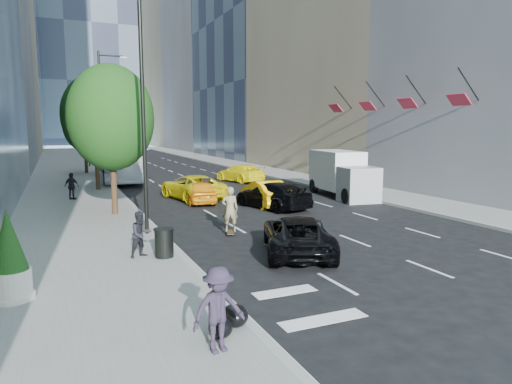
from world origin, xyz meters
name	(u,v)px	position (x,y,z in m)	size (l,w,h in m)	color
ground	(333,243)	(0.00, 0.00, 0.00)	(160.00, 160.00, 0.00)	black
sidewalk_left	(67,176)	(-9.00, 30.00, 0.07)	(6.00, 120.00, 0.15)	slate
sidewalk_right	(258,169)	(10.00, 30.00, 0.07)	(4.00, 120.00, 0.15)	slate
tower_right_far	(191,43)	(22.00, 98.00, 25.00)	(20.00, 24.00, 50.00)	#7E7657
lamp_near	(147,94)	(-6.32, 4.00, 5.81)	(2.13, 0.22, 10.00)	black
lamp_far	(103,110)	(-6.32, 22.00, 5.81)	(2.13, 0.22, 10.00)	black
tree_near	(111,118)	(-7.20, 9.00, 4.97)	(4.20, 4.20, 7.46)	#301E12
tree_mid	(95,116)	(-7.20, 19.00, 5.32)	(4.50, 4.50, 7.99)	#301E12
tree_far	(84,126)	(-7.20, 32.00, 4.62)	(3.90, 3.90, 6.92)	#301E12
traffic_signal	(88,130)	(-6.40, 40.00, 4.23)	(2.48, 0.53, 5.20)	black
facade_flags	(388,102)	(10.64, 10.00, 6.18)	(1.85, 13.30, 2.05)	black
skateboarder	(230,212)	(-3.20, 3.00, 0.96)	(0.70, 0.46, 1.92)	olive
black_sedan_lincoln	(297,235)	(-2.00, -0.69, 0.68)	(2.26, 4.90, 1.36)	black
black_sedan_mercedes	(273,195)	(1.20, 8.00, 0.74)	(2.08, 5.13, 1.49)	black
taxi_a	(200,191)	(-2.00, 11.50, 0.69)	(1.64, 4.07, 1.39)	orange
taxi_b	(265,193)	(1.20, 9.00, 0.74)	(1.56, 4.48, 1.48)	#FFB70D
taxi_c	(193,187)	(-2.00, 13.00, 0.77)	(2.56, 5.55, 1.54)	yellow
taxi_d	(240,173)	(4.20, 20.50, 0.73)	(2.04, 5.02, 1.46)	#FFEC0D
city_bus	(120,161)	(-4.80, 25.58, 1.67)	(2.80, 11.99, 3.34)	white
box_truck	(342,174)	(7.24, 10.13, 1.51)	(3.06, 6.44, 2.96)	silver
pedestrian_a	(141,234)	(-7.31, 0.56, 0.93)	(0.76, 0.59, 1.57)	black
pedestrian_b	(72,186)	(-9.02, 14.84, 0.98)	(0.97, 0.40, 1.65)	black
pedestrian_c	(218,310)	(-7.06, -6.74, 1.00)	(1.10, 0.63, 1.71)	#272030
trash_can	(164,243)	(-6.60, 0.25, 0.62)	(0.63, 0.63, 0.94)	black
planter_shrub	(9,257)	(-11.00, -2.04, 1.27)	(0.98, 0.98, 2.35)	beige
garbage_bags	(229,320)	(-6.55, -5.96, 0.39)	(1.01, 0.98, 0.50)	black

